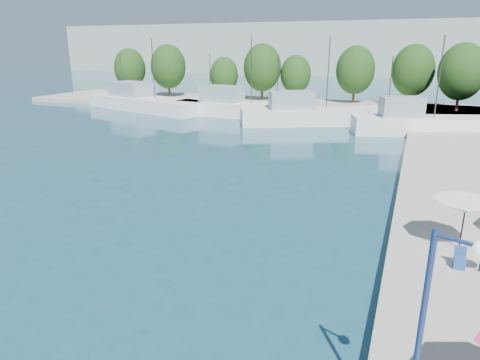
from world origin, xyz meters
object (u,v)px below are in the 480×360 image
at_px(trawler_01, 143,102).
at_px(trawler_04, 416,124).
at_px(street_lamp, 442,309).
at_px(trawler_02, 236,108).
at_px(trawler_03, 308,115).
at_px(umbrella_white, 466,207).

relative_size(trawler_01, trawler_04, 1.49).
relative_size(trawler_01, street_lamp, 4.14).
height_order(trawler_02, trawler_03, same).
bearing_deg(trawler_02, trawler_04, -4.87).
distance_m(trawler_01, umbrella_white, 51.10).
xyz_separation_m(umbrella_white, street_lamp, (-1.48, -10.82, 1.59)).
bearing_deg(trawler_02, trawler_01, -177.09).
height_order(trawler_01, trawler_02, same).
xyz_separation_m(trawler_03, trawler_04, (11.77, -1.59, 0.00)).
bearing_deg(trawler_01, umbrella_white, -24.93).
bearing_deg(street_lamp, trawler_01, 151.74).
bearing_deg(umbrella_white, trawler_02, 126.03).
relative_size(trawler_01, trawler_03, 1.24).
bearing_deg(trawler_03, trawler_01, 147.53).
distance_m(trawler_01, trawler_03, 24.90).
xyz_separation_m(trawler_02, street_lamp, (22.45, -43.72, 3.02)).
relative_size(trawler_02, umbrella_white, 6.84).
xyz_separation_m(trawler_02, trawler_04, (21.85, -3.83, 0.00)).
height_order(trawler_01, trawler_03, same).
distance_m(trawler_01, street_lamp, 57.85).
bearing_deg(street_lamp, trawler_03, 128.37).
bearing_deg(trawler_03, trawler_04, -33.74).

